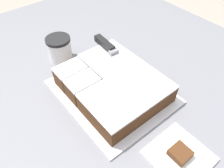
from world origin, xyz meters
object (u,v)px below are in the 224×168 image
Objects in this scene: cake at (113,84)px; coffee_cup at (60,49)px; brownie at (180,153)px; cake_board at (112,92)px; knife at (111,50)px.

coffee_cup is (-0.24, -0.04, 0.01)m from cake.
brownie is (0.26, -0.01, -0.02)m from cake.
cake_board is 0.03m from cake.
knife is (-0.09, 0.07, 0.04)m from cake.
knife reaches higher than coffee_cup.
cake reaches higher than cake_board.
knife reaches higher than brownie.
knife reaches higher than cake.
cake reaches higher than brownie.
coffee_cup is at bearing -171.01° from cake_board.
cake_board is 1.16× the size of cake.
cake is 0.26m from brownie.
cake_board is 7.53× the size of brownie.
coffee_cup is (-0.15, -0.11, -0.03)m from knife.
knife is 0.37m from brownie.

